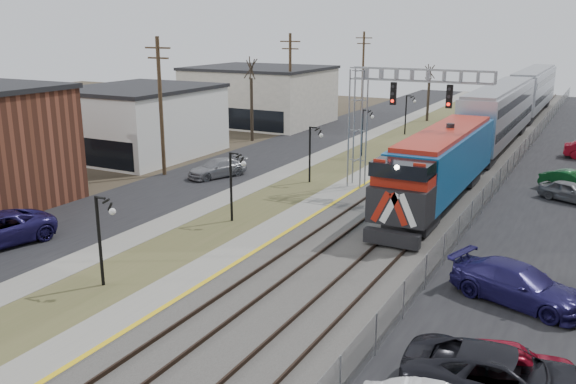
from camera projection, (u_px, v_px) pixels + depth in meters
The scene contains 21 objects.
street_west at pixel (267, 154), 52.31m from camera, with size 7.00×120.00×0.04m, color black.
sidewalk at pixel (314, 159), 50.26m from camera, with size 2.00×120.00×0.08m, color gray.
grass_median at pixel (348, 163), 48.91m from camera, with size 4.00×120.00×0.06m, color #4C502A.
platform at pixel (383, 166), 47.53m from camera, with size 2.00×120.00×0.24m, color gray.
ballast_bed at pixel (447, 173), 45.27m from camera, with size 8.00×120.00×0.20m, color #595651.
platform_edge at pixel (394, 166), 47.10m from camera, with size 0.24×120.00×0.01m, color gold.
track_near at pixel (421, 168), 46.13m from camera, with size 1.58×120.00×0.15m.
track_far at pixel (468, 173), 44.55m from camera, with size 1.58×120.00×0.15m.
train at pixel (506, 112), 57.12m from camera, with size 3.00×63.05×5.33m.
signal_gantry at pixel (383, 108), 39.11m from camera, with size 9.00×1.07×8.15m.
lampposts at pixel (234, 186), 34.15m from camera, with size 0.14×62.14×4.00m.
utility_poles at pixel (161, 108), 43.83m from camera, with size 0.28×80.28×10.00m.
fence at pixel (507, 170), 43.19m from camera, with size 0.04×120.00×1.60m, color gray.
buildings_west at pixel (89, 130), 46.62m from camera, with size 14.00×67.00×7.00m.
bare_trees at pixel (277, 117), 55.46m from camera, with size 12.30×42.30×5.95m.
car_lot_a at pixel (508, 367), 18.44m from camera, with size 1.72×4.28×1.46m, color maroon.
car_lot_c at pixel (506, 381), 17.57m from camera, with size 2.71×5.89×1.64m, color black.
car_lot_d at pixel (518, 285), 24.11m from camera, with size 2.20×5.40×1.57m, color #1B164D.
car_lot_e at pixel (570, 192), 38.10m from camera, with size 1.52×3.77×1.28m, color slate.
car_lot_f at pixel (573, 182), 40.28m from camera, with size 1.45×4.16×1.37m, color #0D431A.
car_street_b at pixel (217, 169), 44.34m from camera, with size 1.83×4.50×1.30m, color gray.
Camera 1 is at (14.17, -9.45, 10.72)m, focal length 38.00 mm.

